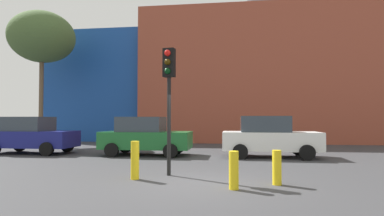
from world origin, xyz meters
TOP-DOWN VIEW (x-y plane):
  - ground_plane at (0.00, 0.00)m, footprint 200.00×200.00m
  - building_backdrop at (3.43, 20.50)m, footprint 35.56×13.23m
  - parked_car_0 at (-9.38, 6.22)m, footprint 4.29×2.10m
  - parked_car_1 at (-3.43, 6.22)m, footprint 4.27×2.09m
  - parked_car_2 at (2.43, 6.22)m, footprint 4.34×2.13m
  - traffic_light_island at (-1.17, 1.00)m, footprint 0.39×0.38m
  - bare_tree_0 at (-12.03, 11.05)m, footprint 4.31×4.31m
  - bollard_yellow_0 at (-2.01, 0.27)m, footprint 0.24×0.24m
  - bollard_yellow_1 at (0.84, -0.69)m, footprint 0.24×0.24m
  - bollard_yellow_2 at (1.98, 0.02)m, footprint 0.24×0.24m

SIDE VIEW (x-z plane):
  - ground_plane at x=0.00m, z-range 0.00..0.00m
  - bollard_yellow_2 at x=1.98m, z-range 0.00..0.92m
  - bollard_yellow_1 at x=0.84m, z-range 0.00..0.95m
  - bollard_yellow_0 at x=-2.01m, z-range 0.00..1.10m
  - parked_car_1 at x=-3.43m, z-range -0.01..1.84m
  - parked_car_0 at x=-9.38m, z-range -0.01..1.85m
  - parked_car_2 at x=2.43m, z-range -0.01..1.88m
  - traffic_light_island at x=-1.17m, z-range 0.93..4.90m
  - building_backdrop at x=3.43m, z-range -1.21..10.90m
  - bare_tree_0 at x=-12.03m, z-range 2.75..11.77m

